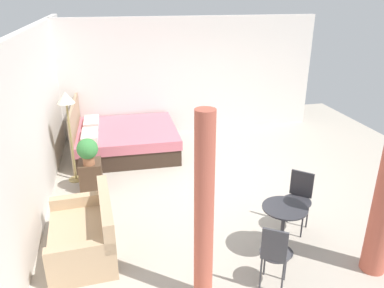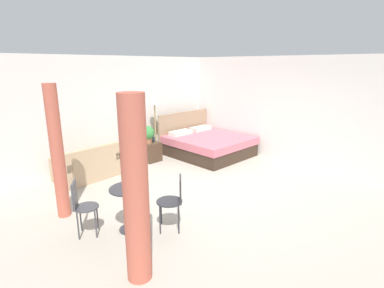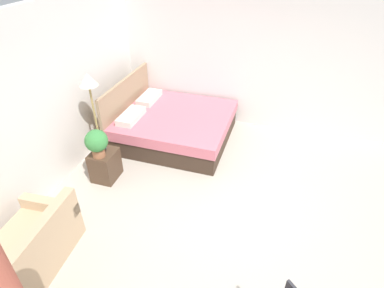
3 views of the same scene
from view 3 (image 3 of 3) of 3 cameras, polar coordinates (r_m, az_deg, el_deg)
The scene contains 9 objects.
ground_plane at distance 4.91m, azimuth 8.78°, elevation -13.46°, with size 8.91×9.33×0.02m, color #B2A899.
wall_back at distance 5.25m, azimuth -26.09°, elevation 6.04°, with size 8.91×0.12×2.82m, color silver.
wall_right at distance 6.67m, azimuth 14.28°, elevation 14.04°, with size 0.12×6.33×2.82m, color silver.
bed at distance 6.45m, azimuth -3.51°, elevation 3.50°, with size 2.03×2.19×1.17m.
couch at distance 4.62m, azimuth -27.63°, elevation -16.89°, with size 1.41×0.92×0.81m.
nightstand at distance 5.60m, azimuth -15.46°, elevation -3.70°, with size 0.46×0.39×0.53m.
potted_plant at distance 5.23m, azimuth -16.90°, elevation 0.34°, with size 0.37×0.37×0.48m.
vase at distance 5.51m, azimuth -15.76°, elevation -0.09°, with size 0.08×0.08×0.15m.
floor_lamp at distance 5.46m, azimuth -18.04°, elevation 9.34°, with size 0.31×0.31×1.72m.
Camera 3 is at (-3.34, -0.26, 3.58)m, focal length 29.43 mm.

